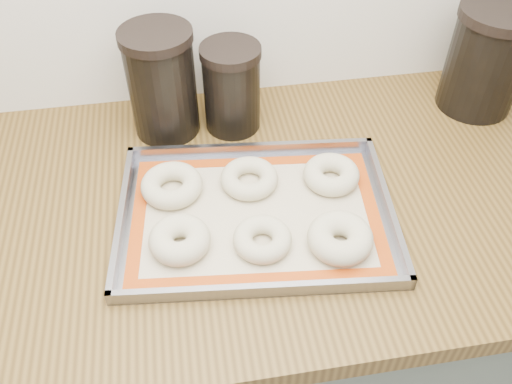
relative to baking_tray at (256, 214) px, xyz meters
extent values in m
cube|color=#5B6559|center=(0.17, 0.05, -0.48)|extent=(3.00, 0.65, 0.86)
cube|color=brown|center=(0.17, 0.05, -0.03)|extent=(3.06, 0.68, 0.04)
cube|color=gray|center=(0.00, 0.00, 0.00)|extent=(0.49, 0.38, 0.00)
cube|color=gray|center=(0.02, 0.16, 0.01)|extent=(0.46, 0.06, 0.02)
cube|color=gray|center=(-0.02, -0.16, 0.01)|extent=(0.46, 0.06, 0.02)
cube|color=gray|center=(-0.22, 0.02, 0.01)|extent=(0.04, 0.33, 0.02)
cube|color=gray|center=(0.22, -0.02, 0.01)|extent=(0.04, 0.33, 0.02)
cube|color=#C6B793|center=(0.00, 0.00, 0.00)|extent=(0.45, 0.33, 0.00)
cube|color=#AF3E0B|center=(0.01, 0.13, 0.00)|extent=(0.42, 0.07, 0.00)
cube|color=#AF3E0B|center=(-0.01, -0.13, 0.00)|extent=(0.42, 0.07, 0.00)
cube|color=#AF3E0B|center=(-0.20, 0.02, 0.00)|extent=(0.05, 0.25, 0.00)
cube|color=#AF3E0B|center=(0.20, -0.02, 0.00)|extent=(0.05, 0.25, 0.00)
torus|color=beige|center=(-0.13, -0.05, 0.02)|extent=(0.11, 0.11, 0.04)
torus|color=beige|center=(0.00, -0.07, 0.01)|extent=(0.11, 0.11, 0.03)
torus|color=beige|center=(0.12, -0.09, 0.02)|extent=(0.11, 0.11, 0.04)
torus|color=beige|center=(-0.14, 0.08, 0.02)|extent=(0.12, 0.12, 0.03)
torus|color=beige|center=(0.00, 0.07, 0.01)|extent=(0.11, 0.11, 0.03)
torus|color=beige|center=(0.15, 0.06, 0.02)|extent=(0.13, 0.13, 0.03)
cylinder|color=black|center=(-0.14, 0.27, 0.09)|extent=(0.13, 0.13, 0.20)
cylinder|color=black|center=(-0.14, 0.27, 0.20)|extent=(0.13, 0.13, 0.02)
cylinder|color=black|center=(0.00, 0.26, 0.07)|extent=(0.11, 0.11, 0.16)
cylinder|color=black|center=(0.00, 0.26, 0.16)|extent=(0.11, 0.11, 0.02)
cylinder|color=black|center=(0.51, 0.24, 0.09)|extent=(0.15, 0.15, 0.20)
cylinder|color=black|center=(0.51, 0.24, 0.20)|extent=(0.16, 0.16, 0.02)
camera|label=1|loc=(-0.10, -0.61, 0.68)|focal=38.00mm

